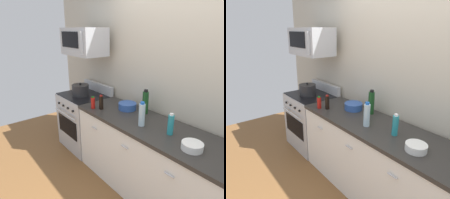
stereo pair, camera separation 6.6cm
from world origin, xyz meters
The scene contains 12 objects.
back_wall centered at (0.00, 0.41, 1.35)m, with size 5.59×0.10×2.70m, color beige.
counter_unit centered at (0.00, 0.00, 0.46)m, with size 2.50×0.66×0.92m.
range_oven centered at (-1.63, 0.00, 0.47)m, with size 0.76×0.69×1.07m.
microwave centered at (-1.63, 0.05, 1.75)m, with size 0.74×0.44×0.40m.
bottle_wine_green centered at (-0.48, 0.19, 1.07)m, with size 0.08×0.08×0.31m.
bottle_hot_sauce_red centered at (-1.03, -0.21, 1.00)m, with size 0.05×0.05×0.17m.
bottle_water_clear centered at (-0.26, -0.10, 1.05)m, with size 0.07×0.07×0.28m.
bottle_soy_sauce_dark centered at (-0.94, -0.15, 1.01)m, with size 0.06×0.06×0.19m.
bottle_dish_soap centered at (0.06, -0.02, 1.03)m, with size 0.06×0.06×0.23m.
bowl_blue_mixing centered at (-0.72, 0.12, 0.97)m, with size 0.24×0.24×0.09m.
bowl_white_ceramic centered at (0.35, -0.10, 0.96)m, with size 0.19×0.19×0.07m.
stockpot centered at (-1.63, -0.05, 1.01)m, with size 0.27×0.27×0.21m.
Camera 1 is at (1.11, -1.64, 1.93)m, focal length 32.83 mm.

